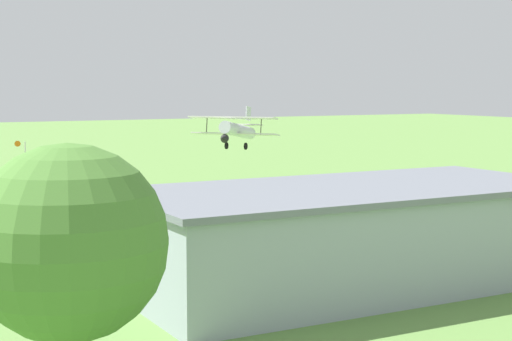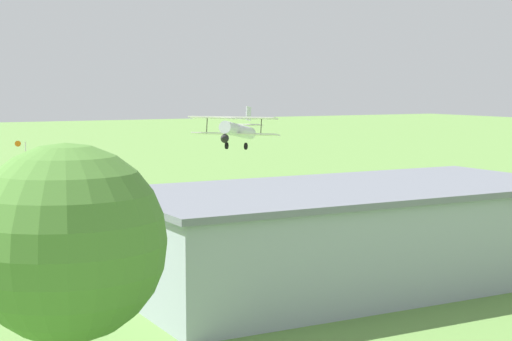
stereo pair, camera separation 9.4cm
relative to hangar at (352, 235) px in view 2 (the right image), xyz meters
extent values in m
plane|color=#608C42|center=(-5.16, -33.00, -2.94)|extent=(400.00, 400.00, 0.00)
cube|color=#99A3AD|center=(0.00, 0.02, -0.18)|extent=(26.62, 12.17, 5.51)
cube|color=slate|center=(0.00, 0.02, 2.75)|extent=(27.22, 12.78, 0.35)
cube|color=#384251|center=(0.01, -6.09, -0.68)|extent=(9.31, 0.18, 4.52)
cylinder|color=silver|center=(-6.65, -27.64, 4.69)|extent=(5.60, 5.05, 2.04)
cone|color=black|center=(-4.03, -25.38, 4.19)|extent=(1.14, 1.14, 0.90)
cube|color=silver|center=(-6.10, -27.17, 4.41)|extent=(6.36, 7.11, 0.29)
cube|color=silver|center=(-5.65, -26.78, 5.91)|extent=(6.36, 7.11, 0.29)
cube|color=silver|center=(-8.67, -29.38, 6.16)|extent=(1.03, 0.91, 1.44)
cube|color=silver|center=(-8.79, -29.48, 5.10)|extent=(2.38, 2.56, 0.21)
cylinder|color=black|center=(-5.70, -28.08, 3.29)|extent=(0.58, 0.52, 0.64)
cylinder|color=black|center=(-6.94, -26.64, 3.29)|extent=(0.58, 0.52, 0.64)
cylinder|color=#332D28|center=(-4.14, -28.99, 5.16)|extent=(0.28, 0.26, 1.56)
cylinder|color=#332D28|center=(-7.62, -24.95, 5.16)|extent=(0.28, 0.26, 1.56)
cube|color=#23389E|center=(13.96, -10.72, -2.23)|extent=(2.12, 4.46, 0.79)
cube|color=#2D3842|center=(13.96, -10.72, -1.52)|extent=(1.77, 2.54, 0.63)
cylinder|color=black|center=(13.15, -9.18, -2.62)|extent=(0.26, 0.65, 0.64)
cylinder|color=black|center=(14.97, -9.31, -2.62)|extent=(0.26, 0.65, 0.64)
cylinder|color=black|center=(12.95, -12.13, -2.62)|extent=(0.26, 0.65, 0.64)
cylinder|color=black|center=(14.77, -12.25, -2.62)|extent=(0.26, 0.65, 0.64)
cylinder|color=#72338C|center=(-12.29, -11.17, -2.55)|extent=(0.38, 0.38, 0.78)
cylinder|color=beige|center=(-12.29, -11.17, -1.88)|extent=(0.45, 0.45, 0.55)
sphere|color=#D8AD84|center=(-12.29, -11.17, -1.50)|extent=(0.21, 0.21, 0.21)
cylinder|color=#72338C|center=(-10.43, -10.94, -2.51)|extent=(0.35, 0.35, 0.86)
cylinder|color=beige|center=(-10.43, -10.94, -1.78)|extent=(0.41, 0.41, 0.61)
sphere|color=#D8AD84|center=(-10.43, -10.94, -1.36)|extent=(0.23, 0.23, 0.23)
cylinder|color=#3F3F47|center=(-1.71, -16.02, -2.55)|extent=(0.37, 0.37, 0.79)
cylinder|color=beige|center=(-1.71, -16.02, -1.87)|extent=(0.44, 0.44, 0.56)
sphere|color=#D8AD84|center=(-1.71, -16.02, -1.49)|extent=(0.21, 0.21, 0.21)
cylinder|color=#72338C|center=(9.60, -13.67, -2.52)|extent=(0.45, 0.45, 0.83)
cylinder|color=#B23333|center=(9.60, -13.67, -1.81)|extent=(0.54, 0.54, 0.59)
sphere|color=#D8AD84|center=(9.60, -13.67, -1.40)|extent=(0.23, 0.23, 0.23)
sphere|color=#4C7F33|center=(20.07, 11.51, 3.36)|extent=(6.92, 6.92, 6.92)
cylinder|color=silver|center=(8.95, -44.39, 0.12)|extent=(0.12, 0.12, 6.11)
cone|color=orange|center=(9.65, -44.39, 3.02)|extent=(0.93, 1.41, 0.60)
camera|label=1|loc=(27.59, 38.86, 8.73)|focal=57.09mm
camera|label=2|loc=(27.50, 38.90, 8.73)|focal=57.09mm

